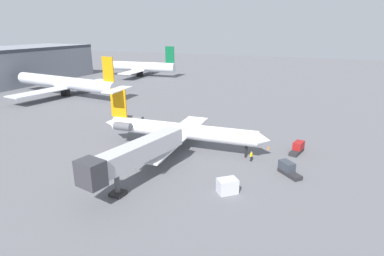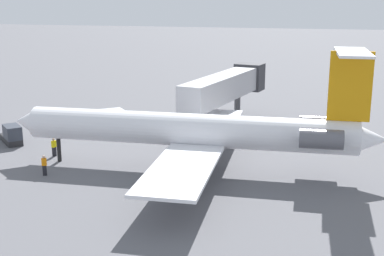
{
  "view_description": "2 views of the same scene",
  "coord_description": "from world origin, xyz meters",
  "px_view_note": "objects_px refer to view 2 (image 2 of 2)",
  "views": [
    {
      "loc": [
        -47.05,
        -21.98,
        20.95
      ],
      "look_at": [
        3.08,
        -1.49,
        3.5
      ],
      "focal_mm": 29.15,
      "sensor_mm": 36.0,
      "label": 1
    },
    {
      "loc": [
        40.91,
        10.36,
        14.17
      ],
      "look_at": [
        -1.86,
        -0.72,
        2.9
      ],
      "focal_mm": 48.48,
      "sensor_mm": 36.0,
      "label": 2
    }
  ],
  "objects_px": {
    "jet_bridge": "(229,86)",
    "ground_crew_marshaller": "(44,165)",
    "ground_crew_loader": "(54,147)",
    "baggage_tug_trailing": "(12,135)",
    "cargo_container_uld": "(112,118)",
    "regional_jet": "(199,130)"
  },
  "relations": [
    {
      "from": "jet_bridge",
      "to": "baggage_tug_trailing",
      "type": "xyz_separation_m",
      "value": [
        12.1,
        -19.42,
        -3.8
      ]
    },
    {
      "from": "ground_crew_loader",
      "to": "baggage_tug_trailing",
      "type": "distance_m",
      "value": 6.69
    },
    {
      "from": "jet_bridge",
      "to": "baggage_tug_trailing",
      "type": "bearing_deg",
      "value": -58.07
    },
    {
      "from": "regional_jet",
      "to": "jet_bridge",
      "type": "relative_size",
      "value": 1.75
    },
    {
      "from": "baggage_tug_trailing",
      "to": "cargo_container_uld",
      "type": "distance_m",
      "value": 11.11
    },
    {
      "from": "ground_crew_loader",
      "to": "baggage_tug_trailing",
      "type": "bearing_deg",
      "value": -113.9
    },
    {
      "from": "ground_crew_marshaller",
      "to": "ground_crew_loader",
      "type": "relative_size",
      "value": 1.0
    },
    {
      "from": "jet_bridge",
      "to": "baggage_tug_trailing",
      "type": "height_order",
      "value": "jet_bridge"
    },
    {
      "from": "jet_bridge",
      "to": "ground_crew_marshaller",
      "type": "relative_size",
      "value": 10.62
    },
    {
      "from": "ground_crew_marshaller",
      "to": "cargo_container_uld",
      "type": "xyz_separation_m",
      "value": [
        -16.36,
        -1.11,
        0.13
      ]
    },
    {
      "from": "ground_crew_marshaller",
      "to": "cargo_container_uld",
      "type": "height_order",
      "value": "cargo_container_uld"
    },
    {
      "from": "baggage_tug_trailing",
      "to": "cargo_container_uld",
      "type": "bearing_deg",
      "value": 141.71
    },
    {
      "from": "regional_jet",
      "to": "ground_crew_loader",
      "type": "height_order",
      "value": "regional_jet"
    },
    {
      "from": "ground_crew_marshaller",
      "to": "cargo_container_uld",
      "type": "relative_size",
      "value": 0.54
    },
    {
      "from": "jet_bridge",
      "to": "ground_crew_marshaller",
      "type": "xyz_separation_m",
      "value": [
        19.75,
        -11.44,
        -3.78
      ]
    },
    {
      "from": "ground_crew_loader",
      "to": "cargo_container_uld",
      "type": "bearing_deg",
      "value": 176.18
    },
    {
      "from": "regional_jet",
      "to": "ground_crew_loader",
      "type": "bearing_deg",
      "value": -92.6
    },
    {
      "from": "ground_crew_marshaller",
      "to": "baggage_tug_trailing",
      "type": "distance_m",
      "value": 11.06
    },
    {
      "from": "cargo_container_uld",
      "to": "regional_jet",
      "type": "bearing_deg",
      "value": 47.09
    },
    {
      "from": "baggage_tug_trailing",
      "to": "jet_bridge",
      "type": "bearing_deg",
      "value": 121.93
    },
    {
      "from": "regional_jet",
      "to": "ground_crew_marshaller",
      "type": "relative_size",
      "value": 18.58
    },
    {
      "from": "jet_bridge",
      "to": "ground_crew_loader",
      "type": "bearing_deg",
      "value": -41.93
    }
  ]
}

